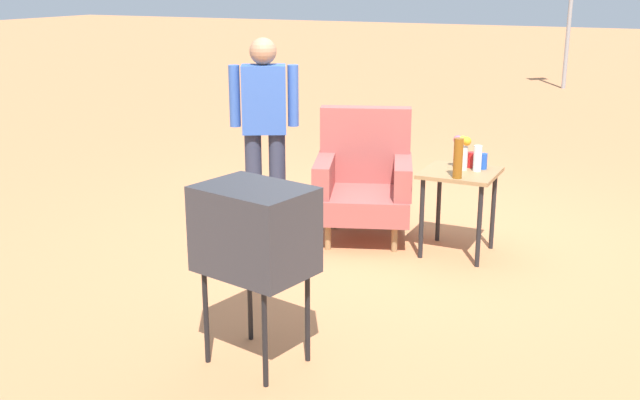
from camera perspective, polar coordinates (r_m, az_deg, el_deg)
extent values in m
plane|color=#C17A4C|center=(6.48, 4.78, -2.63)|extent=(60.00, 60.00, 0.00)
cylinder|color=#937047|center=(6.09, 0.60, -2.73)|extent=(0.05, 0.05, 0.22)
cylinder|color=#937047|center=(6.07, 5.61, -2.87)|extent=(0.05, 0.05, 0.22)
cylinder|color=#937047|center=(6.60, 1.00, -1.22)|extent=(0.05, 0.05, 0.22)
cylinder|color=#937047|center=(6.58, 5.63, -1.36)|extent=(0.05, 0.05, 0.22)
cube|color=#9E4C47|center=(6.27, 3.24, -0.19)|extent=(0.97, 0.97, 0.20)
cube|color=#9E4C47|center=(6.47, 3.42, 4.18)|extent=(0.77, 0.41, 0.64)
cube|color=#9E4C47|center=(6.23, 0.33, 1.92)|extent=(0.36, 0.69, 0.26)
cube|color=#9E4C47|center=(6.20, 6.23, 1.76)|extent=(0.36, 0.69, 0.26)
cylinder|color=black|center=(5.90, 7.63, -1.38)|extent=(0.04, 0.04, 0.64)
cylinder|color=black|center=(5.79, 11.85, -1.94)|extent=(0.04, 0.04, 0.64)
cylinder|color=black|center=(6.31, 8.90, -0.25)|extent=(0.04, 0.04, 0.64)
cylinder|color=black|center=(6.20, 12.86, -0.76)|extent=(0.04, 0.04, 0.64)
cube|color=#937047|center=(5.95, 10.48, 2.02)|extent=(0.56, 0.56, 0.03)
cylinder|color=black|center=(4.31, -0.94, -8.71)|extent=(0.03, 0.03, 0.55)
cylinder|color=black|center=(4.58, -5.29, -7.25)|extent=(0.03, 0.03, 0.55)
cylinder|color=black|center=(4.07, -4.16, -10.39)|extent=(0.03, 0.03, 0.55)
cylinder|color=black|center=(4.34, -8.55, -8.71)|extent=(0.03, 0.03, 0.55)
cube|color=#333338|center=(4.13, -4.92, -2.24)|extent=(0.68, 0.56, 0.48)
cube|color=#383D3F|center=(4.29, -2.90, -1.48)|extent=(0.41, 0.10, 0.34)
cylinder|color=#2D3347|center=(6.46, -4.98, 1.30)|extent=(0.14, 0.14, 0.86)
cylinder|color=#2D3347|center=(6.46, -3.21, 1.32)|extent=(0.14, 0.14, 0.86)
cube|color=#3356A8|center=(6.31, -4.23, 7.55)|extent=(0.42, 0.36, 0.56)
cylinder|color=#3356A8|center=(6.32, -6.43, 7.76)|extent=(0.09, 0.09, 0.50)
cylinder|color=#3356A8|center=(6.31, -2.03, 7.83)|extent=(0.09, 0.09, 0.50)
sphere|color=#A37556|center=(6.27, -4.30, 11.07)|extent=(0.22, 0.22, 0.22)
cylinder|color=gray|center=(15.79, 18.10, 11.56)|extent=(0.08, 0.08, 2.00)
cylinder|color=blue|center=(6.03, 12.13, 2.86)|extent=(0.07, 0.07, 0.12)
cylinder|color=brown|center=(5.70, 10.32, 3.09)|extent=(0.07, 0.07, 0.30)
cylinder|color=silver|center=(5.95, 11.74, 3.07)|extent=(0.06, 0.06, 0.20)
cylinder|color=red|center=(6.06, 11.30, 2.97)|extent=(0.07, 0.07, 0.12)
cylinder|color=silver|center=(5.97, 10.59, 3.10)|extent=(0.09, 0.09, 0.18)
sphere|color=yellow|center=(5.94, 10.66, 4.41)|extent=(0.07, 0.07, 0.07)
sphere|color=#E04C66|center=(5.96, 10.32, 4.47)|extent=(0.07, 0.07, 0.07)
sphere|color=orange|center=(5.92, 10.95, 4.35)|extent=(0.07, 0.07, 0.07)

